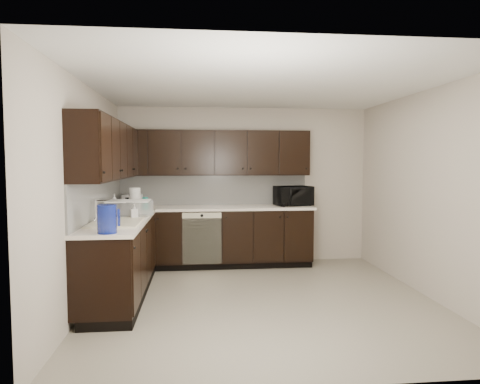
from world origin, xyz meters
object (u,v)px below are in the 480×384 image
at_px(storage_bin, 129,209).
at_px(sink, 116,228).
at_px(microwave, 293,196).
at_px(toaster_oven, 133,201).
at_px(blue_pitcher, 107,219).

bearing_deg(storage_bin, sink, -94.42).
height_order(sink, storage_bin, sink).
xyz_separation_m(sink, storage_bin, (0.05, 0.62, 0.16)).
height_order(microwave, toaster_oven, microwave).
bearing_deg(sink, microwave, 35.68).
relative_size(toaster_oven, blue_pitcher, 1.12).
distance_m(sink, microwave, 3.00).
xyz_separation_m(microwave, toaster_oven, (-2.50, -0.01, -0.06)).
bearing_deg(sink, storage_bin, 85.58).
xyz_separation_m(sink, microwave, (2.43, 1.75, 0.21)).
bearing_deg(blue_pitcher, toaster_oven, 98.44).
bearing_deg(storage_bin, toaster_oven, 95.99).
xyz_separation_m(toaster_oven, blue_pitcher, (0.11, -2.42, 0.04)).
distance_m(microwave, blue_pitcher, 3.41).
distance_m(sink, storage_bin, 0.64).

